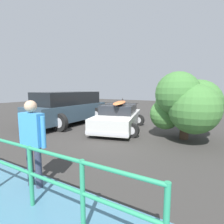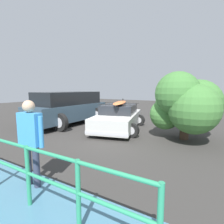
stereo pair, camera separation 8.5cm
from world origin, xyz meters
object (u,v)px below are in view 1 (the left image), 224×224
Objects in this scene: suv_car at (69,108)px; bush_near_left at (186,104)px; person_bystander at (32,136)px; sedan_car at (118,118)px.

suv_car is 6.20m from bush_near_left.
suv_car is at bearing -52.14° from person_bystander.
suv_car is 2.80× the size of person_bystander.
suv_car is at bearing 0.45° from bush_near_left.
bush_near_left reaches higher than suv_car.
suv_car is 6.50m from person_bystander.
sedan_car is 3.09m from suv_car.
sedan_car is 2.43× the size of person_bystander.
bush_near_left reaches higher than sedan_car.
suv_car reaches higher than person_bystander.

